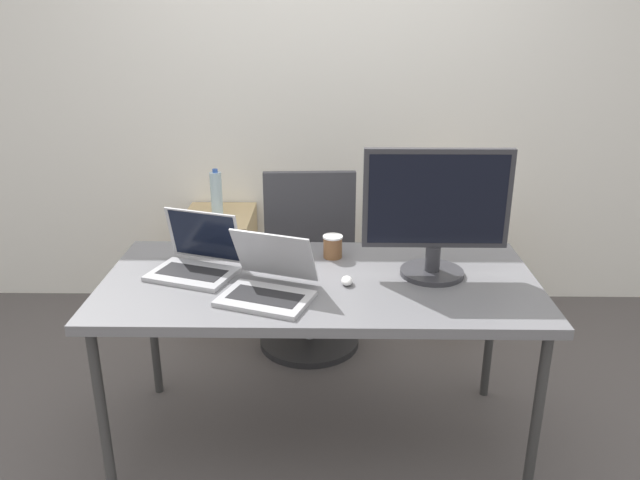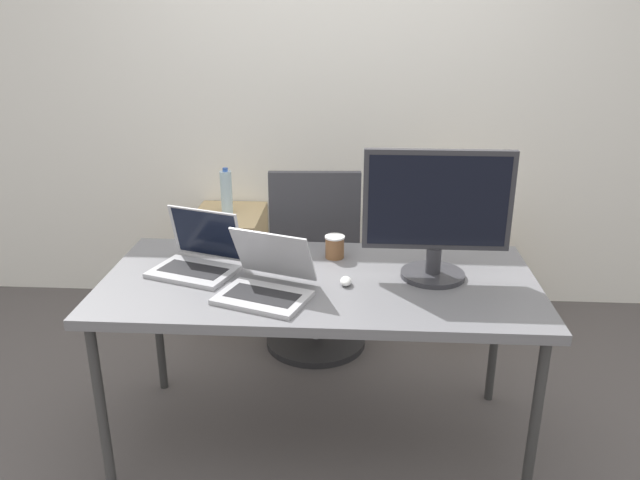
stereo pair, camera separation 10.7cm
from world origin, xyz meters
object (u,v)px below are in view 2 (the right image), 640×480
at_px(monitor, 437,214).
at_px(mouse, 346,281).
at_px(laptop_right, 198,258).
at_px(laptop_left, 266,282).
at_px(water_bottle, 226,192).
at_px(cabinet_right, 452,269).
at_px(cabinet_left, 230,264).
at_px(coffee_cup_brown, 335,247).
at_px(coffee_cup_white, 264,247).
at_px(office_chair, 316,284).

relative_size(monitor, mouse, 8.42).
xyz_separation_m(laptop_right, monitor, (0.96, -0.01, 0.21)).
height_order(laptop_left, mouse, laptop_left).
xyz_separation_m(laptop_left, laptop_right, (-0.32, 0.21, 0.00)).
xyz_separation_m(laptop_left, mouse, (0.30, 0.10, -0.03)).
bearing_deg(laptop_right, water_bottle, 95.79).
bearing_deg(laptop_left, cabinet_right, 55.97).
bearing_deg(mouse, cabinet_right, 63.81).
height_order(cabinet_left, coffee_cup_brown, coffee_cup_brown).
bearing_deg(laptop_left, mouse, 18.58).
relative_size(water_bottle, laptop_left, 0.66).
xyz_separation_m(water_bottle, laptop_right, (0.12, -1.14, 0.05)).
height_order(cabinet_right, mouse, mouse).
distance_m(cabinet_right, coffee_cup_white, 1.48).
distance_m(laptop_right, coffee_cup_white, 0.29).
height_order(cabinet_left, coffee_cup_white, coffee_cup_white).
distance_m(office_chair, laptop_left, 1.02).
distance_m(cabinet_left, water_bottle, 0.45).
bearing_deg(laptop_left, laptop_right, 145.96).
relative_size(laptop_right, coffee_cup_brown, 3.92).
height_order(office_chair, water_bottle, office_chair).
relative_size(office_chair, mouse, 15.65).
bearing_deg(water_bottle, laptop_left, -72.36).
relative_size(water_bottle, monitor, 0.48).
distance_m(cabinet_right, monitor, 1.39).
bearing_deg(monitor, laptop_right, 179.18).
height_order(mouse, coffee_cup_white, coffee_cup_white).
bearing_deg(coffee_cup_brown, cabinet_left, 124.75).
distance_m(coffee_cup_white, coffee_cup_brown, 0.31).
height_order(coffee_cup_white, coffee_cup_brown, same).
bearing_deg(water_bottle, cabinet_right, -0.09).
distance_m(cabinet_left, cabinet_right, 1.35).
bearing_deg(monitor, mouse, -164.05).
bearing_deg(laptop_left, water_bottle, 107.64).
distance_m(laptop_right, mouse, 0.62).
xyz_separation_m(water_bottle, mouse, (0.73, -1.26, 0.02)).
xyz_separation_m(laptop_right, coffee_cup_white, (0.25, 0.15, -0.00)).
bearing_deg(water_bottle, mouse, -59.87).
xyz_separation_m(cabinet_right, water_bottle, (-1.35, 0.00, 0.45)).
bearing_deg(monitor, cabinet_left, 132.98).
distance_m(water_bottle, coffee_cup_brown, 1.19).
xyz_separation_m(office_chair, cabinet_left, (-0.55, 0.44, -0.08)).
relative_size(cabinet_right, mouse, 9.45).
height_order(water_bottle, coffee_cup_white, water_bottle).
height_order(water_bottle, monitor, monitor).
bearing_deg(office_chair, coffee_cup_brown, -77.33).
distance_m(laptop_left, laptop_right, 0.38).
xyz_separation_m(cabinet_left, laptop_left, (0.43, -1.36, 0.50)).
relative_size(cabinet_left, mouse, 9.45).
height_order(water_bottle, mouse, water_bottle).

